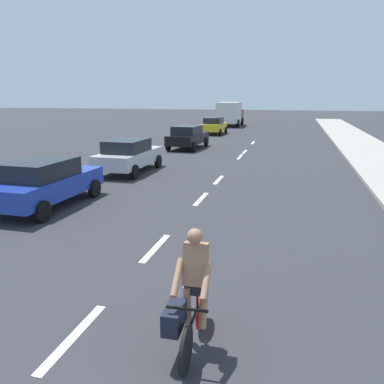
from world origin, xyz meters
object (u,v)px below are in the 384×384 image
at_px(parked_car_black, 188,136).
at_px(parked_car_silver, 129,155).
at_px(delivery_truck, 230,113).
at_px(parked_car_blue, 45,182).
at_px(parked_car_yellow, 214,125).
at_px(cyclist, 190,296).

bearing_deg(parked_car_black, parked_car_silver, -89.90).
height_order(parked_car_black, delivery_truck, delivery_truck).
xyz_separation_m(parked_car_silver, parked_car_black, (0.47, 8.82, -0.00)).
bearing_deg(parked_car_blue, parked_car_yellow, 90.25).
bearing_deg(delivery_truck, parked_car_blue, -90.80).
height_order(parked_car_blue, parked_car_silver, same).
bearing_deg(delivery_truck, parked_car_silver, -90.42).
bearing_deg(parked_car_blue, parked_car_silver, 88.95).
height_order(cyclist, delivery_truck, delivery_truck).
distance_m(cyclist, parked_car_blue, 8.79).
distance_m(parked_car_blue, delivery_truck, 35.64).
relative_size(parked_car_yellow, delivery_truck, 0.67).
height_order(cyclist, parked_car_yellow, cyclist).
relative_size(parked_car_blue, parked_car_black, 1.00).
relative_size(parked_car_silver, delivery_truck, 0.69).
height_order(parked_car_silver, delivery_truck, delivery_truck).
relative_size(parked_car_silver, parked_car_yellow, 1.04).
distance_m(parked_car_silver, parked_car_yellow, 19.28).
bearing_deg(parked_car_blue, delivery_truck, 90.75).
height_order(parked_car_yellow, delivery_truck, delivery_truck).
xyz_separation_m(parked_car_blue, parked_car_black, (0.71, 14.98, -0.00)).
distance_m(parked_car_black, parked_car_yellow, 10.47).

